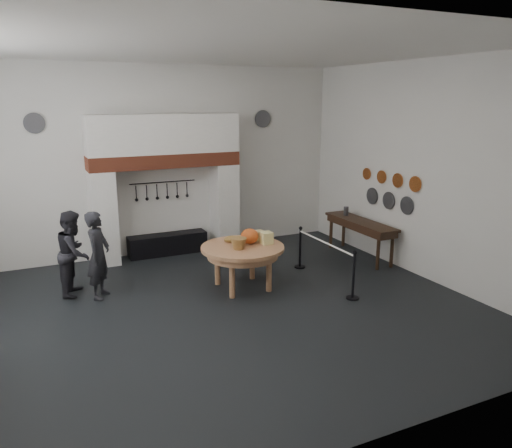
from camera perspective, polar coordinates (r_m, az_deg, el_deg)
name	(u,v)px	position (r m, az deg, el deg)	size (l,w,h in m)	color
floor	(224,310)	(9.15, -3.70, -9.79)	(9.00, 8.00, 0.02)	black
ceiling	(219,47)	(8.40, -4.21, 19.52)	(9.00, 8.00, 0.02)	silver
wall_back	(161,161)	(12.27, -10.81, 7.08)	(9.00, 0.02, 4.50)	silver
wall_front	(369,250)	(5.07, 12.79, -2.94)	(9.00, 0.02, 4.50)	silver
wall_right	(425,171)	(10.94, 18.71, 5.74)	(0.02, 8.00, 4.50)	silver
chimney_pier_left	(104,218)	(11.85, -17.03, 0.68)	(0.55, 0.70, 2.15)	silver
chimney_pier_right	(224,206)	(12.58, -3.65, 2.04)	(0.55, 0.70, 2.15)	silver
hearth_brick_band	(165,160)	(11.92, -10.40, 7.19)	(3.50, 0.72, 0.32)	#9E442B
chimney_hood	(163,134)	(11.87, -10.53, 10.11)	(3.50, 0.70, 0.90)	silver
iron_range	(168,244)	(12.40, -10.06, -2.26)	(1.90, 0.45, 0.50)	black
utensil_rail	(163,182)	(12.26, -10.61, 4.72)	(0.02, 0.02, 1.60)	black
work_table	(243,248)	(9.88, -1.55, -2.73)	(1.65, 1.65, 0.07)	tan
pumpkin	(250,236)	(9.99, -0.73, -1.40)	(0.36, 0.36, 0.31)	#CE4E1D
cheese_block_big	(266,238)	(10.00, 1.19, -1.60)	(0.22, 0.22, 0.24)	#F0E78F
cheese_block_small	(259,235)	(10.25, 0.35, -1.31)	(0.18, 0.18, 0.20)	#D8C681
wicker_basket	(239,244)	(9.65, -2.01, -2.25)	(0.32, 0.32, 0.22)	olive
bread_loaf	(231,239)	(10.12, -2.86, -1.74)	(0.31, 0.18, 0.13)	olive
visitor_near	(98,255)	(9.88, -17.57, -3.39)	(0.61, 0.40, 1.68)	black
visitor_far	(74,253)	(10.23, -20.10, -3.10)	(0.80, 0.63, 1.65)	black
side_table	(361,222)	(12.07, 11.86, 0.25)	(0.55, 2.20, 0.06)	#321D12
pewter_jug	(346,211)	(12.51, 10.25, 1.47)	(0.12, 0.12, 0.22)	#46454A
copper_pan_a	(415,184)	(11.10, 17.73, 4.36)	(0.34, 0.34, 0.03)	#C6662D
copper_pan_b	(398,180)	(11.50, 15.88, 4.82)	(0.32, 0.32, 0.03)	#C6662D
copper_pan_c	(382,177)	(11.91, 14.15, 5.24)	(0.30, 0.30, 0.03)	#C6662D
copper_pan_d	(367,174)	(12.34, 12.54, 5.62)	(0.28, 0.28, 0.03)	#C6662D
pewter_plate_left	(407,205)	(11.33, 16.86, 2.04)	(0.40, 0.40, 0.03)	#4C4C51
pewter_plate_mid	(389,201)	(11.77, 14.92, 2.61)	(0.40, 0.40, 0.03)	#4C4C51
pewter_plate_right	(372,196)	(12.23, 13.13, 3.14)	(0.40, 0.40, 0.03)	#4C4C51
pewter_plate_back_left	(34,123)	(11.77, -24.01, 10.48)	(0.44, 0.44, 0.03)	#4C4C51
pewter_plate_back_right	(263,119)	(13.09, 0.79, 11.93)	(0.44, 0.44, 0.03)	#4C4C51
barrier_post_near	(353,276)	(9.63, 11.08, -5.90)	(0.05, 0.05, 0.90)	black
barrier_post_far	(300,248)	(11.21, 5.07, -2.80)	(0.05, 0.05, 0.90)	black
barrier_rope	(325,243)	(10.29, 7.91, -2.12)	(0.04, 0.04, 2.00)	white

